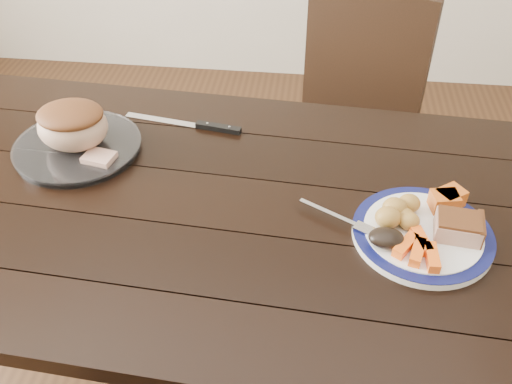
# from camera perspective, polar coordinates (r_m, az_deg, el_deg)

# --- Properties ---
(dining_table) EXTENTS (1.65, 1.00, 0.75)m
(dining_table) POSITION_cam_1_polar(r_m,az_deg,el_deg) (1.32, -3.35, -3.94)
(dining_table) COLOR black
(dining_table) RESTS_ON ground
(chair_far) EXTENTS (0.55, 0.55, 0.93)m
(chair_far) POSITION_cam_1_polar(r_m,az_deg,el_deg) (1.98, 9.20, 7.30)
(chair_far) COLOR black
(chair_far) RESTS_ON ground
(dinner_plate) EXTENTS (0.29, 0.29, 0.02)m
(dinner_plate) POSITION_cam_1_polar(r_m,az_deg,el_deg) (1.22, 16.28, -4.11)
(dinner_plate) COLOR white
(dinner_plate) RESTS_ON dining_table
(plate_rim) EXTENTS (0.29, 0.29, 0.02)m
(plate_rim) POSITION_cam_1_polar(r_m,az_deg,el_deg) (1.21, 16.35, -3.82)
(plate_rim) COLOR #0E1146
(plate_rim) RESTS_ON dinner_plate
(serving_platter) EXTENTS (0.30, 0.30, 0.02)m
(serving_platter) POSITION_cam_1_polar(r_m,az_deg,el_deg) (1.47, -17.36, 4.19)
(serving_platter) COLOR white
(serving_platter) RESTS_ON dining_table
(pork_slice) EXTENTS (0.10, 0.08, 0.04)m
(pork_slice) POSITION_cam_1_polar(r_m,az_deg,el_deg) (1.21, 19.53, -3.37)
(pork_slice) COLOR tan
(pork_slice) RESTS_ON dinner_plate
(roasted_potatoes) EXTENTS (0.10, 0.10, 0.05)m
(roasted_potatoes) POSITION_cam_1_polar(r_m,az_deg,el_deg) (1.21, 14.10, -2.00)
(roasted_potatoes) COLOR gold
(roasted_potatoes) RESTS_ON dinner_plate
(carrot_batons) EXTENTS (0.09, 0.11, 0.02)m
(carrot_batons) POSITION_cam_1_polar(r_m,az_deg,el_deg) (1.15, 15.98, -5.48)
(carrot_batons) COLOR #FF6215
(carrot_batons) RESTS_ON dinner_plate
(pumpkin_wedges) EXTENTS (0.08, 0.08, 0.04)m
(pumpkin_wedges) POSITION_cam_1_polar(r_m,az_deg,el_deg) (1.27, 18.58, -0.71)
(pumpkin_wedges) COLOR orange
(pumpkin_wedges) RESTS_ON dinner_plate
(dark_mushroom) EXTENTS (0.07, 0.05, 0.03)m
(dark_mushroom) POSITION_cam_1_polar(r_m,az_deg,el_deg) (1.15, 12.91, -4.49)
(dark_mushroom) COLOR black
(dark_mushroom) RESTS_ON dinner_plate
(fork) EXTENTS (0.16, 0.10, 0.00)m
(fork) POSITION_cam_1_polar(r_m,az_deg,el_deg) (1.20, 8.63, -2.71)
(fork) COLOR silver
(fork) RESTS_ON dinner_plate
(roast_joint) EXTENTS (0.17, 0.15, 0.11)m
(roast_joint) POSITION_cam_1_polar(r_m,az_deg,el_deg) (1.43, -17.85, 6.23)
(roast_joint) COLOR tan
(roast_joint) RESTS_ON serving_platter
(cut_slice) EXTENTS (0.08, 0.07, 0.02)m
(cut_slice) POSITION_cam_1_polar(r_m,az_deg,el_deg) (1.39, -15.40, 3.29)
(cut_slice) COLOR tan
(cut_slice) RESTS_ON serving_platter
(carving_knife) EXTENTS (0.32, 0.07, 0.01)m
(carving_knife) POSITION_cam_1_polar(r_m,az_deg,el_deg) (1.49, -5.22, 6.62)
(carving_knife) COLOR silver
(carving_knife) RESTS_ON dining_table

